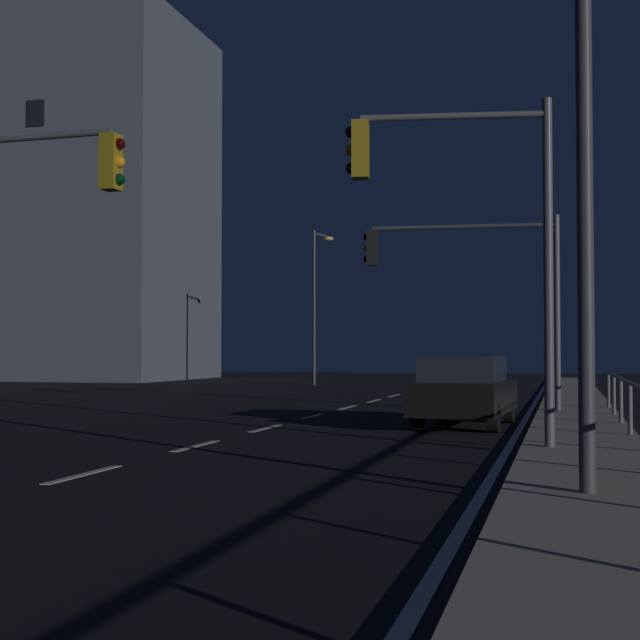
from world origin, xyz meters
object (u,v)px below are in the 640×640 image
object	(u,v)px
traffic_light_far_left	(462,204)
building_distant	(46,205)
street_lamp_median	(613,33)
car	(465,390)
traffic_light_near_left	(467,271)
street_lamp_across_street	(317,293)

from	to	relation	value
traffic_light_far_left	building_distant	distance (m)	48.46
street_lamp_median	car	bearing A→B (deg)	104.62
traffic_light_near_left	street_lamp_across_street	xyz separation A→B (m)	(-9.73, 21.35, 0.87)
traffic_light_far_left	street_lamp_across_street	world-z (taller)	street_lamp_across_street
car	building_distant	distance (m)	44.48
car	building_distant	bearing A→B (deg)	132.63
traffic_light_far_left	street_lamp_across_street	xyz separation A→B (m)	(-10.60, 31.07, 0.61)
traffic_light_far_left	building_distant	world-z (taller)	building_distant
car	traffic_light_far_left	xyz separation A→B (m)	(0.55, -5.66, 3.24)
street_lamp_across_street	car	bearing A→B (deg)	-68.41
car	traffic_light_far_left	bearing A→B (deg)	-84.50
traffic_light_near_left	building_distant	size ratio (longest dim) A/B	0.24
street_lamp_median	building_distant	distance (m)	53.30
traffic_light_near_left	street_lamp_median	xyz separation A→B (m)	(3.02, -14.39, 1.36)
traffic_light_near_left	street_lamp_across_street	world-z (taller)	street_lamp_across_street
street_lamp_median	building_distant	xyz separation A→B (m)	(-32.03, 42.20, 5.77)
traffic_light_far_left	street_lamp_across_street	bearing A→B (deg)	108.84
car	traffic_light_near_left	xyz separation A→B (m)	(-0.32, 4.06, 2.98)
street_lamp_median	street_lamp_across_street	distance (m)	37.95
traffic_light_near_left	traffic_light_far_left	bearing A→B (deg)	-84.88
street_lamp_median	street_lamp_across_street	world-z (taller)	street_lamp_median
traffic_light_far_left	street_lamp_median	size ratio (longest dim) A/B	0.67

